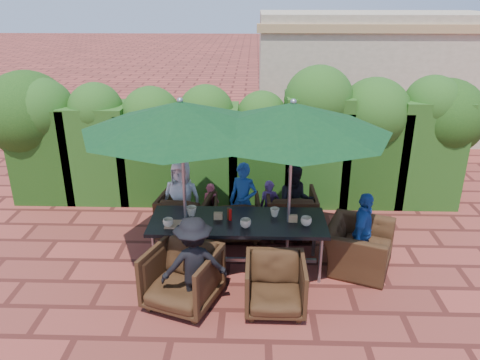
{
  "coord_description": "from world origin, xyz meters",
  "views": [
    {
      "loc": [
        0.37,
        -5.91,
        3.7
      ],
      "look_at": [
        0.17,
        0.4,
        1.15
      ],
      "focal_mm": 35.0,
      "sensor_mm": 36.0,
      "label": 1
    }
  ],
  "objects_px": {
    "umbrella_left": "(181,116)",
    "chair_near_right": "(275,283)",
    "chair_far_right": "(290,210)",
    "chair_near_left": "(182,275)",
    "chair_end_right": "(359,240)",
    "chair_far_left": "(186,213)",
    "dining_table": "(238,225)",
    "umbrella_right": "(293,118)",
    "chair_far_mid": "(237,215)"
  },
  "relations": [
    {
      "from": "umbrella_left",
      "to": "chair_near_right",
      "type": "distance_m",
      "value": 2.41
    },
    {
      "from": "chair_far_right",
      "to": "umbrella_left",
      "type": "bearing_deg",
      "value": 31.92
    },
    {
      "from": "chair_near_left",
      "to": "chair_near_right",
      "type": "height_order",
      "value": "chair_near_left"
    },
    {
      "from": "chair_near_right",
      "to": "chair_end_right",
      "type": "distance_m",
      "value": 1.58
    },
    {
      "from": "chair_far_left",
      "to": "chair_near_left",
      "type": "bearing_deg",
      "value": 105.41
    },
    {
      "from": "chair_near_right",
      "to": "chair_far_left",
      "type": "bearing_deg",
      "value": 126.66
    },
    {
      "from": "chair_near_right",
      "to": "chair_far_right",
      "type": "bearing_deg",
      "value": 81.17
    },
    {
      "from": "chair_far_right",
      "to": "chair_near_left",
      "type": "relative_size",
      "value": 0.97
    },
    {
      "from": "chair_far_left",
      "to": "chair_end_right",
      "type": "distance_m",
      "value": 2.72
    },
    {
      "from": "dining_table",
      "to": "umbrella_left",
      "type": "xyz_separation_m",
      "value": [
        -0.73,
        0.03,
        1.54
      ]
    },
    {
      "from": "umbrella_right",
      "to": "chair_near_right",
      "type": "relative_size",
      "value": 3.39
    },
    {
      "from": "chair_far_left",
      "to": "chair_near_right",
      "type": "xyz_separation_m",
      "value": [
        1.36,
        -1.85,
        -0.03
      ]
    },
    {
      "from": "umbrella_right",
      "to": "chair_far_left",
      "type": "xyz_separation_m",
      "value": [
        -1.56,
        0.92,
        -1.8
      ]
    },
    {
      "from": "dining_table",
      "to": "chair_far_left",
      "type": "relative_size",
      "value": 2.97
    },
    {
      "from": "chair_near_right",
      "to": "chair_end_right",
      "type": "bearing_deg",
      "value": 39.63
    },
    {
      "from": "umbrella_left",
      "to": "chair_end_right",
      "type": "height_order",
      "value": "umbrella_left"
    },
    {
      "from": "umbrella_left",
      "to": "chair_near_right",
      "type": "xyz_separation_m",
      "value": [
        1.23,
        -0.97,
        -1.84
      ]
    },
    {
      "from": "dining_table",
      "to": "chair_far_left",
      "type": "xyz_separation_m",
      "value": [
        -0.86,
        0.91,
        -0.26
      ]
    },
    {
      "from": "chair_far_left",
      "to": "chair_end_right",
      "type": "height_order",
      "value": "chair_end_right"
    },
    {
      "from": "chair_far_left",
      "to": "chair_far_mid",
      "type": "bearing_deg",
      "value": -170.49
    },
    {
      "from": "umbrella_left",
      "to": "umbrella_right",
      "type": "xyz_separation_m",
      "value": [
        1.43,
        -0.03,
        -0.0
      ]
    },
    {
      "from": "chair_far_left",
      "to": "chair_far_mid",
      "type": "distance_m",
      "value": 0.82
    },
    {
      "from": "dining_table",
      "to": "chair_near_left",
      "type": "distance_m",
      "value": 1.12
    },
    {
      "from": "dining_table",
      "to": "chair_near_right",
      "type": "xyz_separation_m",
      "value": [
        0.49,
        -0.94,
        -0.3
      ]
    },
    {
      "from": "chair_far_mid",
      "to": "chair_near_right",
      "type": "relative_size",
      "value": 0.98
    },
    {
      "from": "dining_table",
      "to": "umbrella_right",
      "type": "distance_m",
      "value": 1.69
    },
    {
      "from": "chair_far_right",
      "to": "chair_far_mid",
      "type": "bearing_deg",
      "value": 6.97
    },
    {
      "from": "chair_far_right",
      "to": "chair_near_right",
      "type": "height_order",
      "value": "chair_far_right"
    },
    {
      "from": "umbrella_left",
      "to": "chair_far_left",
      "type": "distance_m",
      "value": 2.01
    },
    {
      "from": "chair_near_right",
      "to": "chair_far_mid",
      "type": "bearing_deg",
      "value": 106.67
    },
    {
      "from": "dining_table",
      "to": "umbrella_right",
      "type": "height_order",
      "value": "umbrella_right"
    },
    {
      "from": "umbrella_left",
      "to": "chair_near_right",
      "type": "height_order",
      "value": "umbrella_left"
    },
    {
      "from": "chair_far_left",
      "to": "chair_far_right",
      "type": "distance_m",
      "value": 1.68
    },
    {
      "from": "umbrella_left",
      "to": "umbrella_right",
      "type": "relative_size",
      "value": 1.02
    },
    {
      "from": "umbrella_left",
      "to": "chair_end_right",
      "type": "xyz_separation_m",
      "value": [
        2.45,
        0.03,
        -1.78
      ]
    },
    {
      "from": "umbrella_right",
      "to": "chair_far_right",
      "type": "bearing_deg",
      "value": 83.67
    },
    {
      "from": "dining_table",
      "to": "chair_far_mid",
      "type": "relative_size",
      "value": 3.3
    },
    {
      "from": "chair_near_left",
      "to": "umbrella_right",
      "type": "bearing_deg",
      "value": 52.57
    },
    {
      "from": "umbrella_right",
      "to": "chair_near_right",
      "type": "height_order",
      "value": "umbrella_right"
    },
    {
      "from": "dining_table",
      "to": "chair_near_right",
      "type": "distance_m",
      "value": 1.1
    },
    {
      "from": "chair_far_right",
      "to": "chair_end_right",
      "type": "bearing_deg",
      "value": 131.02
    },
    {
      "from": "chair_near_left",
      "to": "chair_near_right",
      "type": "distance_m",
      "value": 1.16
    },
    {
      "from": "umbrella_left",
      "to": "umbrella_right",
      "type": "distance_m",
      "value": 1.43
    },
    {
      "from": "umbrella_left",
      "to": "chair_near_left",
      "type": "relative_size",
      "value": 3.1
    },
    {
      "from": "dining_table",
      "to": "umbrella_left",
      "type": "relative_size",
      "value": 0.93
    },
    {
      "from": "chair_near_right",
      "to": "chair_end_right",
      "type": "xyz_separation_m",
      "value": [
        1.22,
        1.0,
        0.06
      ]
    },
    {
      "from": "dining_table",
      "to": "chair_near_right",
      "type": "bearing_deg",
      "value": -62.27
    },
    {
      "from": "chair_end_right",
      "to": "chair_near_left",
      "type": "bearing_deg",
      "value": 132.73
    },
    {
      "from": "chair_far_left",
      "to": "chair_far_right",
      "type": "height_order",
      "value": "chair_far_left"
    },
    {
      "from": "chair_far_left",
      "to": "chair_near_right",
      "type": "distance_m",
      "value": 2.29
    }
  ]
}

